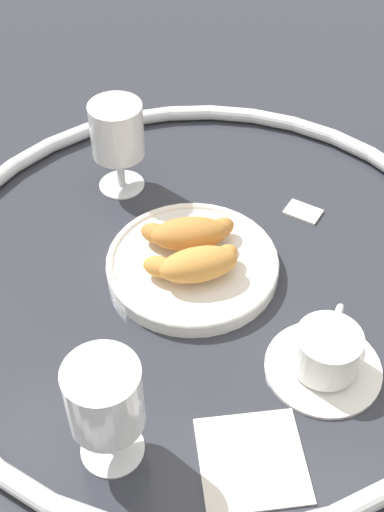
% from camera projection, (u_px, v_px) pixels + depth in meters
% --- Properties ---
extents(ground_plane, '(2.20, 2.20, 0.00)m').
position_uv_depth(ground_plane, '(203.00, 272.00, 0.90)').
color(ground_plane, '#2D3038').
extents(table_chrome_rim, '(0.74, 0.74, 0.02)m').
position_uv_depth(table_chrome_rim, '(203.00, 266.00, 0.89)').
color(table_chrome_rim, silver).
rests_on(table_chrome_rim, ground_plane).
extents(pastry_plate, '(0.23, 0.23, 0.02)m').
position_uv_depth(pastry_plate, '(192.00, 266.00, 0.89)').
color(pastry_plate, white).
rests_on(pastry_plate, ground_plane).
extents(croissant_large, '(0.12, 0.10, 0.04)m').
position_uv_depth(croissant_large, '(194.00, 263.00, 0.85)').
color(croissant_large, '#CC893D').
rests_on(croissant_large, pastry_plate).
extents(croissant_small, '(0.13, 0.09, 0.04)m').
position_uv_depth(croissant_small, '(189.00, 233.00, 0.89)').
color(croissant_small, '#BC7A38').
rests_on(croissant_small, pastry_plate).
extents(coffee_cup_near, '(0.14, 0.14, 0.06)m').
position_uv_depth(coffee_cup_near, '(326.00, 355.00, 0.77)').
color(coffee_cup_near, white).
rests_on(coffee_cup_near, ground_plane).
extents(juice_glass_left, '(0.08, 0.08, 0.14)m').
position_uv_depth(juice_glass_left, '(105.00, 400.00, 0.65)').
color(juice_glass_left, white).
rests_on(juice_glass_left, ground_plane).
extents(juice_glass_right, '(0.08, 0.08, 0.14)m').
position_uv_depth(juice_glass_right, '(117.00, 134.00, 0.96)').
color(juice_glass_right, white).
rests_on(juice_glass_right, ground_plane).
extents(sugar_packet, '(0.06, 0.05, 0.01)m').
position_uv_depth(sugar_packet, '(303.00, 211.00, 0.98)').
color(sugar_packet, white).
rests_on(sugar_packet, ground_plane).
extents(folded_napkin, '(0.14, 0.14, 0.01)m').
position_uv_depth(folded_napkin, '(252.00, 459.00, 0.71)').
color(folded_napkin, silver).
rests_on(folded_napkin, ground_plane).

